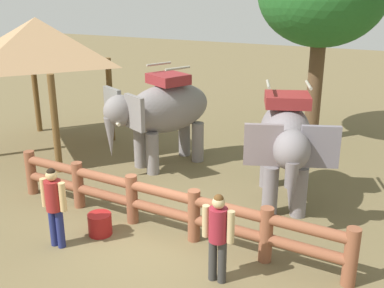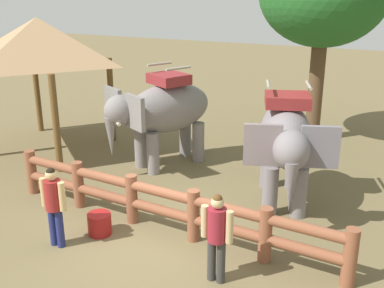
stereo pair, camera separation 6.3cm
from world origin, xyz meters
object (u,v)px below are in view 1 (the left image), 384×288
object	(u,v)px
elephant_near_left	(162,111)
feed_bucket	(100,224)
tourist_woman_in_black	(218,232)
elephant_center	(286,140)
tourist_man_in_blue	(54,202)
thatched_shelter	(37,41)
log_fence	(162,204)

from	to	relation	value
elephant_near_left	feed_bucket	distance (m)	4.07
feed_bucket	tourist_woman_in_black	bearing A→B (deg)	-9.70
elephant_near_left	elephant_center	distance (m)	3.67
tourist_man_in_blue	elephant_center	bearing A→B (deg)	46.08
elephant_near_left	thatched_shelter	bearing A→B (deg)	-176.30
elephant_near_left	elephant_center	size ratio (longest dim) A/B	0.98
tourist_man_in_blue	feed_bucket	world-z (taller)	tourist_man_in_blue
tourist_woman_in_black	thatched_shelter	world-z (taller)	thatched_shelter
elephant_near_left	tourist_woman_in_black	world-z (taller)	elephant_near_left
log_fence	feed_bucket	distance (m)	1.29
elephant_near_left	tourist_man_in_blue	distance (m)	4.55
thatched_shelter	feed_bucket	size ratio (longest dim) A/B	8.55
tourist_woman_in_black	elephant_near_left	bearing A→B (deg)	127.60
log_fence	elephant_near_left	xyz separation A→B (m)	(-1.66, 3.17, 0.93)
tourist_woman_in_black	tourist_man_in_blue	xyz separation A→B (m)	(-3.15, -0.24, 0.00)
tourist_woman_in_black	thatched_shelter	size ratio (longest dim) A/B	0.40
log_fence	tourist_woman_in_black	size ratio (longest dim) A/B	4.73
elephant_near_left	tourist_woman_in_black	bearing A→B (deg)	-52.40
log_fence	feed_bucket	world-z (taller)	log_fence
log_fence	feed_bucket	bearing A→B (deg)	-148.85
elephant_near_left	tourist_man_in_blue	world-z (taller)	elephant_near_left
tourist_woman_in_black	feed_bucket	size ratio (longest dim) A/B	3.38
thatched_shelter	tourist_man_in_blue	bearing A→B (deg)	-47.44
elephant_center	tourist_woman_in_black	xyz separation A→B (m)	(-0.25, -3.29, -0.61)
tourist_woman_in_black	feed_bucket	bearing A→B (deg)	170.30
log_fence	elephant_near_left	bearing A→B (deg)	117.62
log_fence	thatched_shelter	size ratio (longest dim) A/B	1.87
tourist_woman_in_black	thatched_shelter	bearing A→B (deg)	150.36
tourist_man_in_blue	thatched_shelter	distance (m)	6.22
elephant_near_left	tourist_man_in_blue	bearing A→B (deg)	-88.30
feed_bucket	elephant_near_left	bearing A→B (deg)	99.00
thatched_shelter	elephant_center	bearing A→B (deg)	-5.70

